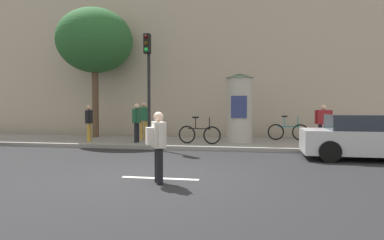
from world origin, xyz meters
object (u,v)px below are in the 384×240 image
(poster_column, at_px, (240,107))
(parked_car_red, at_px, (378,138))
(pedestrian_in_dark_shirt, at_px, (144,118))
(street_tree, at_px, (95,41))
(pedestrian_in_light_jacket, at_px, (323,121))
(traffic_light, at_px, (148,71))
(pedestrian_tallest, at_px, (158,141))
(pedestrian_near_pole, at_px, (89,121))
(bicycle_upright, at_px, (288,131))
(pedestrian_with_backpack, at_px, (137,120))
(bicycle_leaning, at_px, (199,134))

(poster_column, bearing_deg, parked_car_red, -35.41)
(pedestrian_in_dark_shirt, bearing_deg, parked_car_red, -21.05)
(street_tree, xyz_separation_m, pedestrian_in_light_jacket, (10.31, -1.31, -3.72))
(traffic_light, bearing_deg, pedestrian_tallest, -70.08)
(parked_car_red, bearing_deg, pedestrian_in_light_jacket, 111.19)
(traffic_light, relative_size, pedestrian_tallest, 2.81)
(street_tree, bearing_deg, parked_car_red, -19.87)
(pedestrian_near_pole, distance_m, bicycle_upright, 8.67)
(traffic_light, height_order, poster_column, traffic_light)
(pedestrian_in_light_jacket, bearing_deg, bicycle_upright, 129.69)
(poster_column, height_order, street_tree, street_tree)
(poster_column, xyz_separation_m, pedestrian_tallest, (-1.35, -7.50, -0.71))
(traffic_light, xyz_separation_m, pedestrian_in_dark_shirt, (-0.87, 2.00, -1.89))
(traffic_light, relative_size, street_tree, 0.69)
(pedestrian_in_light_jacket, bearing_deg, pedestrian_with_backpack, -174.98)
(poster_column, bearing_deg, bicycle_leaning, -146.32)
(parked_car_red, bearing_deg, bicycle_upright, 118.34)
(pedestrian_in_dark_shirt, relative_size, parked_car_red, 0.37)
(bicycle_leaning, height_order, bicycle_upright, same)
(traffic_light, relative_size, bicycle_upright, 2.41)
(pedestrian_in_light_jacket, height_order, bicycle_leaning, pedestrian_in_light_jacket)
(bicycle_leaning, xyz_separation_m, parked_car_red, (5.93, -2.09, 0.14))
(pedestrian_in_light_jacket, relative_size, pedestrian_with_backpack, 0.97)
(pedestrian_near_pole, relative_size, bicycle_upright, 0.87)
(poster_column, relative_size, pedestrian_near_pole, 1.86)
(bicycle_leaning, bearing_deg, parked_car_red, -19.40)
(poster_column, xyz_separation_m, bicycle_leaning, (-1.54, -1.03, -1.07))
(bicycle_upright, bearing_deg, street_tree, -179.04)
(pedestrian_tallest, xyz_separation_m, pedestrian_near_pole, (-4.94, 6.46, 0.14))
(poster_column, bearing_deg, street_tree, 171.85)
(bicycle_leaning, distance_m, parked_car_red, 6.28)
(pedestrian_in_dark_shirt, height_order, bicycle_leaning, pedestrian_in_dark_shirt)
(pedestrian_with_backpack, bearing_deg, traffic_light, -46.46)
(poster_column, xyz_separation_m, parked_car_red, (4.38, -3.12, -0.93))
(poster_column, distance_m, pedestrian_with_backpack, 4.34)
(traffic_light, xyz_separation_m, pedestrian_near_pole, (-2.86, 0.73, -1.98))
(pedestrian_in_light_jacket, xyz_separation_m, bicycle_leaning, (-4.84, -0.72, -0.55))
(pedestrian_near_pole, bearing_deg, pedestrian_in_dark_shirt, 32.50)
(street_tree, distance_m, pedestrian_in_light_jacket, 11.04)
(poster_column, xyz_separation_m, pedestrian_with_backpack, (-4.20, -0.97, -0.51))
(traffic_light, distance_m, poster_column, 4.11)
(street_tree, distance_m, bicycle_upright, 10.05)
(pedestrian_with_backpack, bearing_deg, street_tree, 145.08)
(pedestrian_in_light_jacket, height_order, pedestrian_near_pole, pedestrian_in_light_jacket)
(pedestrian_near_pole, bearing_deg, bicycle_upright, 14.73)
(poster_column, xyz_separation_m, street_tree, (-7.02, 1.00, 3.20))
(pedestrian_tallest, relative_size, pedestrian_in_dark_shirt, 0.90)
(poster_column, relative_size, pedestrian_in_light_jacket, 1.83)
(poster_column, bearing_deg, pedestrian_in_light_jacket, -5.34)
(parked_car_red, bearing_deg, pedestrian_in_dark_shirt, 158.95)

